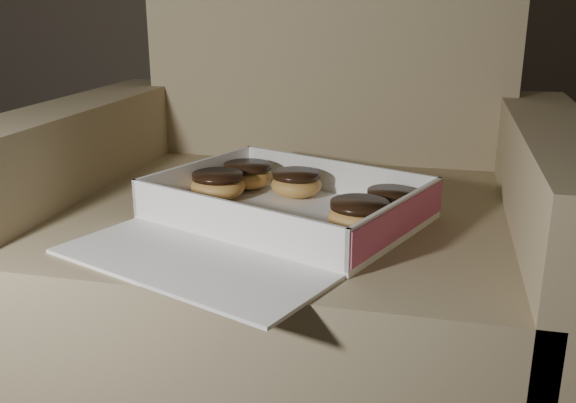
% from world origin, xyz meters
% --- Properties ---
extents(armchair, '(0.94, 0.79, 0.98)m').
position_xyz_m(armchair, '(0.85, 0.66, 0.31)').
color(armchair, '#8E7E5A').
rests_on(armchair, floor).
extents(bakery_box, '(0.51, 0.55, 0.06)m').
position_xyz_m(bakery_box, '(0.85, 0.48, 0.45)').
color(bakery_box, white).
rests_on(bakery_box, armchair).
extents(donut_a, '(0.09, 0.09, 0.04)m').
position_xyz_m(donut_a, '(0.74, 0.56, 0.47)').
color(donut_a, '#EAB352').
rests_on(donut_a, bakery_box).
extents(donut_b, '(0.09, 0.09, 0.04)m').
position_xyz_m(donut_b, '(0.76, 0.64, 0.47)').
color(donut_b, '#EAB352').
rests_on(donut_b, bakery_box).
extents(donut_c, '(0.08, 0.08, 0.04)m').
position_xyz_m(donut_c, '(0.86, 0.61, 0.47)').
color(donut_c, '#EAB352').
rests_on(donut_c, bakery_box).
extents(donut_d, '(0.08, 0.08, 0.04)m').
position_xyz_m(donut_d, '(1.02, 0.55, 0.47)').
color(donut_d, '#EAB352').
rests_on(donut_d, bakery_box).
extents(donut_e, '(0.09, 0.09, 0.04)m').
position_xyz_m(donut_e, '(0.98, 0.46, 0.47)').
color(donut_e, '#EAB352').
rests_on(donut_e, bakery_box).
extents(crumb_a, '(0.01, 0.01, 0.00)m').
position_xyz_m(crumb_a, '(0.99, 0.43, 0.45)').
color(crumb_a, black).
rests_on(crumb_a, bakery_box).
extents(crumb_b, '(0.01, 0.01, 0.00)m').
position_xyz_m(crumb_b, '(0.81, 0.46, 0.45)').
color(crumb_b, black).
rests_on(crumb_b, bakery_box).
extents(crumb_c, '(0.01, 0.01, 0.00)m').
position_xyz_m(crumb_c, '(0.86, 0.46, 0.45)').
color(crumb_c, black).
rests_on(crumb_c, bakery_box).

